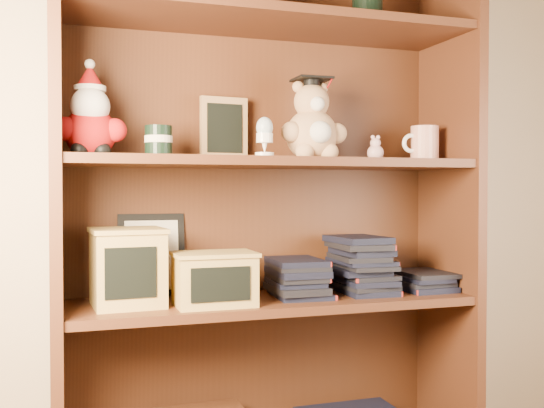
{
  "coord_description": "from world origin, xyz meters",
  "views": [
    {
      "loc": [
        -0.75,
        -0.43,
        0.86
      ],
      "look_at": [
        -0.18,
        1.3,
        0.82
      ],
      "focal_mm": 42.0,
      "sensor_mm": 36.0,
      "label": 1
    }
  ],
  "objects_px": {
    "bookcase": "(266,218)",
    "teacher_mug": "(424,144)",
    "treats_box": "(128,267)",
    "grad_teddy_bear": "(312,127)"
  },
  "relations": [
    {
      "from": "teacher_mug",
      "to": "treats_box",
      "type": "xyz_separation_m",
      "value": [
        -0.9,
        -0.0,
        -0.35
      ]
    },
    {
      "from": "bookcase",
      "to": "treats_box",
      "type": "bearing_deg",
      "value": -172.74
    },
    {
      "from": "treats_box",
      "to": "bookcase",
      "type": "bearing_deg",
      "value": 7.26
    },
    {
      "from": "bookcase",
      "to": "teacher_mug",
      "type": "relative_size",
      "value": 13.18
    },
    {
      "from": "bookcase",
      "to": "teacher_mug",
      "type": "bearing_deg",
      "value": -5.8
    },
    {
      "from": "bookcase",
      "to": "grad_teddy_bear",
      "type": "distance_m",
      "value": 0.3
    },
    {
      "from": "bookcase",
      "to": "treats_box",
      "type": "distance_m",
      "value": 0.43
    },
    {
      "from": "grad_teddy_bear",
      "to": "teacher_mug",
      "type": "height_order",
      "value": "grad_teddy_bear"
    },
    {
      "from": "teacher_mug",
      "to": "bookcase",
      "type": "bearing_deg",
      "value": 174.2
    },
    {
      "from": "bookcase",
      "to": "grad_teddy_bear",
      "type": "bearing_deg",
      "value": -25.06
    }
  ]
}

